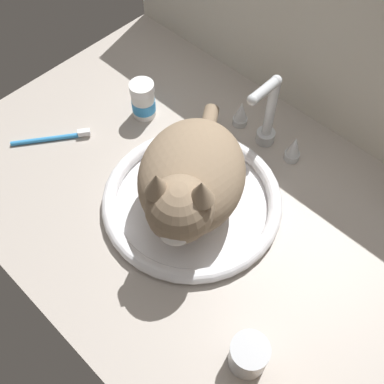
% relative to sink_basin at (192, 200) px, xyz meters
% --- Properties ---
extents(countertop, '(1.02, 0.68, 0.03)m').
position_rel_sink_basin_xyz_m(countertop, '(-0.01, 0.01, -0.03)').
color(countertop, '#ADA399').
rests_on(countertop, ground).
extents(backsplash_wall, '(1.02, 0.02, 0.35)m').
position_rel_sink_basin_xyz_m(backsplash_wall, '(-0.01, 0.36, 0.13)').
color(backsplash_wall, silver).
rests_on(backsplash_wall, ground).
extents(sink_basin, '(0.35, 0.35, 0.03)m').
position_rel_sink_basin_xyz_m(sink_basin, '(0.00, 0.00, 0.00)').
color(sink_basin, white).
rests_on(sink_basin, countertop).
extents(faucet, '(0.17, 0.10, 0.18)m').
position_rel_sink_basin_xyz_m(faucet, '(0.00, 0.22, 0.06)').
color(faucet, silver).
rests_on(faucet, countertop).
extents(cat, '(0.29, 0.35, 0.19)m').
position_rel_sink_basin_xyz_m(cat, '(0.01, -0.02, 0.09)').
color(cat, '#8C755B').
rests_on(cat, sink_basin).
extents(pill_bottle, '(0.05, 0.05, 0.09)m').
position_rel_sink_basin_xyz_m(pill_bottle, '(-0.24, 0.10, 0.03)').
color(pill_bottle, white).
rests_on(pill_bottle, countertop).
extents(metal_jar, '(0.06, 0.06, 0.06)m').
position_rel_sink_basin_xyz_m(metal_jar, '(0.27, -0.15, 0.02)').
color(metal_jar, '#B2B5BA').
rests_on(metal_jar, countertop).
extents(toothbrush, '(0.11, 0.14, 0.02)m').
position_rel_sink_basin_xyz_m(toothbrush, '(-0.33, -0.09, -0.01)').
color(toothbrush, '#338CD1').
rests_on(toothbrush, countertop).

